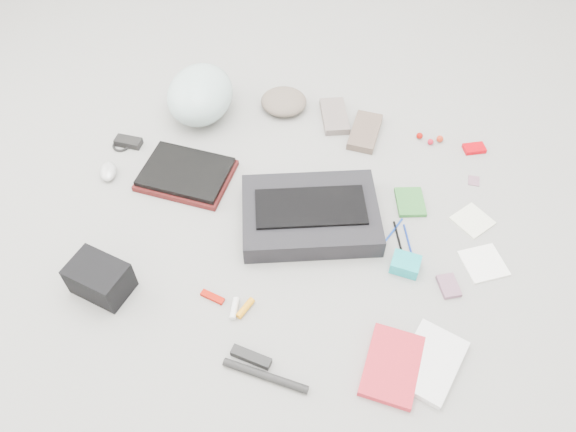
% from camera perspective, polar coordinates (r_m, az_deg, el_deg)
% --- Properties ---
extents(ground_plane, '(4.00, 4.00, 0.00)m').
position_cam_1_polar(ground_plane, '(2.06, 0.00, -0.87)').
color(ground_plane, gray).
extents(messenger_bag, '(0.57, 0.48, 0.08)m').
position_cam_1_polar(messenger_bag, '(2.04, 2.28, 0.12)').
color(messenger_bag, black).
rests_on(messenger_bag, ground_plane).
extents(bag_flap, '(0.43, 0.29, 0.01)m').
position_cam_1_polar(bag_flap, '(2.00, 2.32, 0.94)').
color(bag_flap, black).
rests_on(bag_flap, messenger_bag).
extents(laptop_sleeve, '(0.35, 0.27, 0.02)m').
position_cam_1_polar(laptop_sleeve, '(2.24, -10.28, 4.06)').
color(laptop_sleeve, '#4F1413').
rests_on(laptop_sleeve, ground_plane).
extents(laptop, '(0.34, 0.25, 0.02)m').
position_cam_1_polar(laptop, '(2.22, -10.36, 4.45)').
color(laptop, black).
rests_on(laptop, laptop_sleeve).
extents(bike_helmet, '(0.30, 0.36, 0.20)m').
position_cam_1_polar(bike_helmet, '(2.44, -8.92, 12.10)').
color(bike_helmet, silver).
rests_on(bike_helmet, ground_plane).
extents(beanie, '(0.21, 0.20, 0.07)m').
position_cam_1_polar(beanie, '(2.49, -0.43, 11.56)').
color(beanie, '#6F6053').
rests_on(beanie, ground_plane).
extents(mitten_left, '(0.17, 0.23, 0.03)m').
position_cam_1_polar(mitten_left, '(2.45, 4.74, 10.08)').
color(mitten_left, slate).
rests_on(mitten_left, ground_plane).
extents(mitten_right, '(0.12, 0.22, 0.03)m').
position_cam_1_polar(mitten_right, '(2.39, 7.82, 8.48)').
color(mitten_right, brown).
rests_on(mitten_right, ground_plane).
extents(power_brick, '(0.11, 0.05, 0.03)m').
position_cam_1_polar(power_brick, '(2.42, -15.90, 7.25)').
color(power_brick, black).
rests_on(power_brick, ground_plane).
extents(cable_coil, '(0.08, 0.08, 0.01)m').
position_cam_1_polar(cable_coil, '(2.43, -16.58, 6.90)').
color(cable_coil, black).
rests_on(cable_coil, ground_plane).
extents(mouse, '(0.10, 0.12, 0.04)m').
position_cam_1_polar(mouse, '(2.32, -17.81, 4.35)').
color(mouse, '#B3B3B3').
rests_on(mouse, ground_plane).
extents(camera_bag, '(0.21, 0.17, 0.12)m').
position_cam_1_polar(camera_bag, '(1.96, -18.57, -6.03)').
color(camera_bag, black).
rests_on(camera_bag, ground_plane).
extents(multitool, '(0.09, 0.04, 0.01)m').
position_cam_1_polar(multitool, '(1.90, -7.67, -8.15)').
color(multitool, '#A00C00').
rests_on(multitool, ground_plane).
extents(toiletry_tube_white, '(0.03, 0.08, 0.02)m').
position_cam_1_polar(toiletry_tube_white, '(1.86, -5.47, -9.33)').
color(toiletry_tube_white, silver).
rests_on(toiletry_tube_white, ground_plane).
extents(toiletry_tube_orange, '(0.05, 0.08, 0.02)m').
position_cam_1_polar(toiletry_tube_orange, '(1.86, -4.37, -9.31)').
color(toiletry_tube_orange, orange).
rests_on(toiletry_tube_orange, ground_plane).
extents(u_lock, '(0.13, 0.05, 0.03)m').
position_cam_1_polar(u_lock, '(1.78, -3.77, -14.11)').
color(u_lock, black).
rests_on(u_lock, ground_plane).
extents(bike_pump, '(0.27, 0.05, 0.03)m').
position_cam_1_polar(bike_pump, '(1.75, -2.32, -15.90)').
color(bike_pump, black).
rests_on(bike_pump, ground_plane).
extents(book_red, '(0.18, 0.25, 0.03)m').
position_cam_1_polar(book_red, '(1.79, 10.53, -14.71)').
color(book_red, red).
rests_on(book_red, ground_plane).
extents(book_white, '(0.22, 0.28, 0.03)m').
position_cam_1_polar(book_white, '(1.82, 14.29, -14.22)').
color(book_white, silver).
rests_on(book_white, ground_plane).
extents(notepad, '(0.14, 0.16, 0.02)m').
position_cam_1_polar(notepad, '(2.17, 12.31, 1.40)').
color(notepad, '#2C6E2B').
rests_on(notepad, ground_plane).
extents(pen_blue, '(0.05, 0.12, 0.01)m').
position_cam_1_polar(pen_blue, '(2.07, 10.67, -1.44)').
color(pen_blue, '#0E359E').
rests_on(pen_blue, ground_plane).
extents(pen_black, '(0.05, 0.14, 0.01)m').
position_cam_1_polar(pen_black, '(2.06, 11.11, -2.12)').
color(pen_black, black).
rests_on(pen_black, ground_plane).
extents(pen_navy, '(0.05, 0.12, 0.01)m').
position_cam_1_polar(pen_navy, '(2.06, 12.06, -2.30)').
color(pen_navy, navy).
rests_on(pen_navy, ground_plane).
extents(accordion_wallet, '(0.10, 0.09, 0.05)m').
position_cam_1_polar(accordion_wallet, '(1.97, 11.85, -4.83)').
color(accordion_wallet, '#16ACB2').
rests_on(accordion_wallet, ground_plane).
extents(card_deck, '(0.09, 0.11, 0.02)m').
position_cam_1_polar(card_deck, '(1.98, 16.01, -6.85)').
color(card_deck, '#84576E').
rests_on(card_deck, ground_plane).
extents(napkin_top, '(0.17, 0.17, 0.01)m').
position_cam_1_polar(napkin_top, '(2.18, 18.24, -0.44)').
color(napkin_top, silver).
rests_on(napkin_top, ground_plane).
extents(napkin_bottom, '(0.19, 0.19, 0.01)m').
position_cam_1_polar(napkin_bottom, '(2.07, 19.24, -4.56)').
color(napkin_bottom, white).
rests_on(napkin_bottom, ground_plane).
extents(lollipop_a, '(0.03, 0.03, 0.03)m').
position_cam_1_polar(lollipop_a, '(2.42, 13.22, 7.95)').
color(lollipop_a, '#9C0802').
rests_on(lollipop_a, ground_plane).
extents(lollipop_b, '(0.03, 0.03, 0.02)m').
position_cam_1_polar(lollipop_b, '(2.40, 14.27, 7.31)').
color(lollipop_b, '#B50E21').
rests_on(lollipop_b, ground_plane).
extents(lollipop_c, '(0.04, 0.04, 0.03)m').
position_cam_1_polar(lollipop_c, '(2.42, 15.17, 7.58)').
color(lollipop_c, '#B62B14').
rests_on(lollipop_c, ground_plane).
extents(altoids_tin, '(0.10, 0.08, 0.02)m').
position_cam_1_polar(altoids_tin, '(2.43, 18.39, 6.53)').
color(altoids_tin, '#C4000B').
rests_on(altoids_tin, ground_plane).
extents(stamp_sheet, '(0.04, 0.05, 0.00)m').
position_cam_1_polar(stamp_sheet, '(2.31, 18.35, 3.42)').
color(stamp_sheet, '#8D5F73').
rests_on(stamp_sheet, ground_plane).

